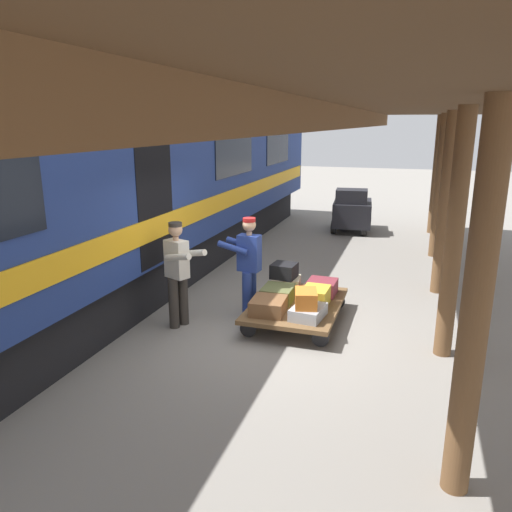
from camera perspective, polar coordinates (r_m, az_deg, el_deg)
ground_plane at (r=7.89m, az=1.91°, el=-8.68°), size 60.00×60.00×0.00m
platform_canopy at (r=6.96m, az=22.66°, el=14.53°), size 3.20×17.66×3.56m
train_car at (r=8.88m, az=-20.07°, el=6.96°), size 3.02×20.79×4.00m
luggage_cart at (r=8.18m, az=4.67°, el=-5.71°), size 1.40×2.04×0.32m
suitcase_burgundy_valise at (r=8.58m, az=7.61°, el=-3.59°), size 0.49×0.51×0.25m
suitcase_brown_leather at (r=7.69m, az=1.44°, el=-5.76°), size 0.55×0.59×0.23m
suitcase_cream_canvas at (r=8.71m, az=3.54°, el=-3.21°), size 0.53×0.51×0.24m
suitcase_gray_aluminum at (r=7.56m, az=6.04°, el=-6.45°), size 0.51×0.64×0.18m
suitcase_yellow_case at (r=8.05m, az=6.88°, el=-4.66°), size 0.41×0.52×0.29m
suitcase_olive_duffel at (r=8.20m, az=2.55°, el=-4.39°), size 0.50×0.56×0.24m
suitcase_black_hardshell at (r=8.61m, az=3.26°, el=-1.70°), size 0.44×0.43×0.25m
suitcase_orange_carryall at (r=7.49m, az=5.78°, el=-4.90°), size 0.43×0.53×0.25m
porter_in_overalls at (r=8.15m, az=-0.91°, el=-0.95°), size 0.69×0.46×1.70m
porter_by_door at (r=7.87m, az=-8.98°, el=-1.73°), size 0.74×0.59×1.70m
baggage_tug at (r=15.16m, az=11.02°, el=5.16°), size 1.26×1.80×1.30m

